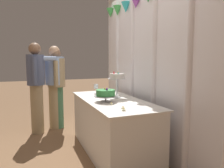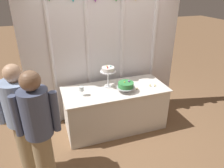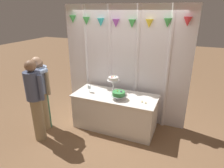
{
  "view_description": "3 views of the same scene",
  "coord_description": "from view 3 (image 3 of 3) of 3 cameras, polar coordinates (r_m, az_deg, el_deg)",
  "views": [
    {
      "loc": [
        2.75,
        -1.0,
        1.35
      ],
      "look_at": [
        -0.14,
        0.16,
        0.99
      ],
      "focal_mm": 33.3,
      "sensor_mm": 36.0,
      "label": 1
    },
    {
      "loc": [
        -1.1,
        -2.91,
        2.42
      ],
      "look_at": [
        -0.06,
        0.1,
        0.89
      ],
      "focal_mm": 33.5,
      "sensor_mm": 36.0,
      "label": 2
    },
    {
      "loc": [
        1.4,
        -3.45,
        2.51
      ],
      "look_at": [
        -0.12,
        0.22,
        0.99
      ],
      "focal_mm": 31.31,
      "sensor_mm": 36.0,
      "label": 3
    }
  ],
  "objects": [
    {
      "name": "ground_plane",
      "position": [
        4.49,
        0.34,
        -13.01
      ],
      "size": [
        24.0,
        24.0,
        0.0
      ],
      "primitive_type": "plane",
      "color": "#846042"
    },
    {
      "name": "draped_curtain",
      "position": [
        4.44,
        3.64,
        6.35
      ],
      "size": [
        2.91,
        0.16,
        2.62
      ],
      "color": "white",
      "rests_on": "ground_plane"
    },
    {
      "name": "cake_table",
      "position": [
        4.36,
        0.86,
        -8.03
      ],
      "size": [
        1.8,
        0.78,
        0.79
      ],
      "color": "white",
      "rests_on": "ground_plane"
    },
    {
      "name": "cake_display_nearleft",
      "position": [
        4.2,
        0.38,
        1.24
      ],
      "size": [
        0.27,
        0.27,
        0.41
      ],
      "color": "silver",
      "rests_on": "cake_table"
    },
    {
      "name": "cake_display_nearright",
      "position": [
        3.97,
        1.95,
        -2.91
      ],
      "size": [
        0.31,
        0.31,
        0.2
      ],
      "color": "#B2B2B7",
      "rests_on": "cake_table"
    },
    {
      "name": "wine_glass",
      "position": [
        4.33,
        -6.62,
        -0.88
      ],
      "size": [
        0.08,
        0.08,
        0.16
      ],
      "color": "silver",
      "rests_on": "cake_table"
    },
    {
      "name": "tealight_far_left",
      "position": [
        3.95,
        4.82,
        -4.76
      ],
      "size": [
        0.05,
        0.05,
        0.03
      ],
      "color": "beige",
      "rests_on": "cake_table"
    },
    {
      "name": "tealight_near_left",
      "position": [
        3.92,
        8.75,
        -5.13
      ],
      "size": [
        0.04,
        0.04,
        0.04
      ],
      "color": "beige",
      "rests_on": "cake_table"
    },
    {
      "name": "tealight_near_right",
      "position": [
        3.88,
        9.77,
        -5.5
      ],
      "size": [
        0.04,
        0.04,
        0.03
      ],
      "color": "beige",
      "rests_on": "cake_table"
    },
    {
      "name": "guest_man_pink_jacket",
      "position": [
        4.41,
        -19.8,
        -2.25
      ],
      "size": [
        0.5,
        0.38,
        1.58
      ],
      "color": "#3D6B4C",
      "rests_on": "ground_plane"
    },
    {
      "name": "guest_girl_blue_dress",
      "position": [
        4.39,
        -20.17,
        -2.06
      ],
      "size": [
        0.54,
        0.68,
        1.63
      ],
      "color": "#9E8966",
      "rests_on": "ground_plane"
    },
    {
      "name": "guest_man_dark_suit",
      "position": [
        4.02,
        -21.51,
        -3.84
      ],
      "size": [
        0.48,
        0.34,
        1.66
      ],
      "color": "#9E8966",
      "rests_on": "ground_plane"
    }
  ]
}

